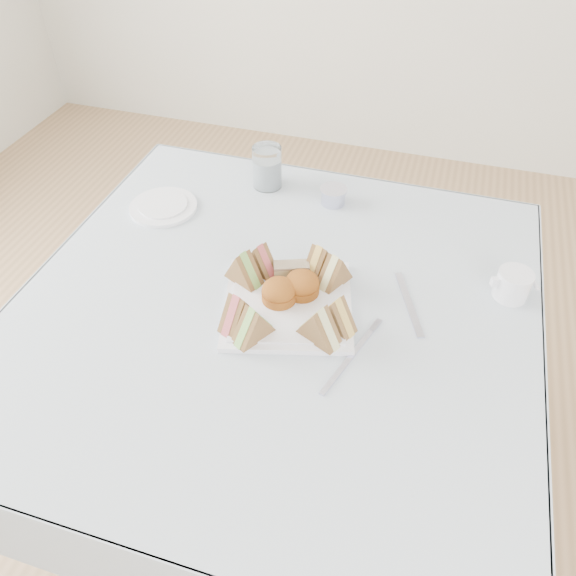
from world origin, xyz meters
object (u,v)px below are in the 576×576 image
(table, at_px, (277,413))
(creamer_jug, at_px, (513,285))
(serving_plate, at_px, (288,304))
(water_glass, at_px, (267,167))

(table, bearing_deg, creamer_jug, 19.92)
(serving_plate, bearing_deg, water_glass, 98.77)
(serving_plate, xyz_separation_m, creamer_jug, (0.42, 0.16, 0.02))
(table, xyz_separation_m, serving_plate, (0.03, 0.00, 0.38))
(serving_plate, height_order, water_glass, water_glass)
(water_glass, height_order, creamer_jug, water_glass)
(table, distance_m, serving_plate, 0.38)
(serving_plate, distance_m, creamer_jug, 0.45)
(creamer_jug, bearing_deg, serving_plate, 177.80)
(creamer_jug, bearing_deg, table, 176.87)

